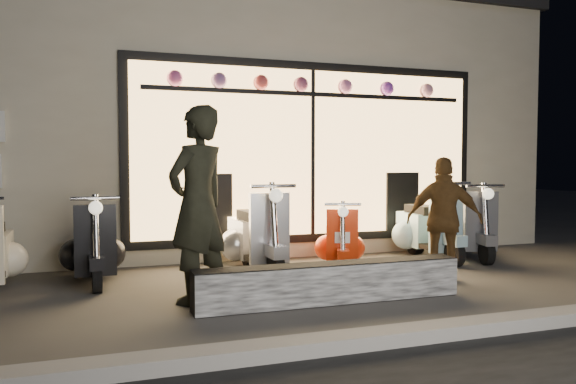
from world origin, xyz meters
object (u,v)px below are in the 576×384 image
Objects in this scene: scooter_red at (340,242)px; woman at (444,220)px; graffiti_barrier at (330,283)px; man at (198,204)px; scooter_silver at (255,236)px.

woman reaches higher than scooter_red.
woman is (0.80, -1.16, 0.38)m from scooter_red.
graffiti_barrier is 1.89× the size of woman.
man reaches higher than scooter_red.
man is (-1.24, 0.46, 0.79)m from graffiti_barrier.
man is at bearing -126.62° from scooter_silver.
graffiti_barrier is 1.54m from man.
scooter_red is at bearing -24.20° from woman.
scooter_silver is 1.13m from scooter_red.
graffiti_barrier is at bearing -95.97° from scooter_red.
graffiti_barrier is 1.81× the size of scooter_silver.
graffiti_barrier is 1.85m from scooter_red.
woman is (2.90, 0.01, -0.25)m from man.
man is (-1.00, -1.43, 0.54)m from scooter_silver.
scooter_silver is 1.83m from man.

